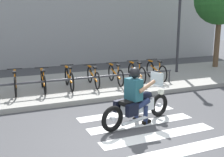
{
  "coord_description": "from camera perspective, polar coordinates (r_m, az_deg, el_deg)",
  "views": [
    {
      "loc": [
        -2.35,
        -4.8,
        2.53
      ],
      "look_at": [
        0.76,
        2.35,
        0.84
      ],
      "focal_mm": 43.94,
      "sensor_mm": 36.0,
      "label": 1
    }
  ],
  "objects": [
    {
      "name": "rider",
      "position": [
        6.64,
        5.0,
        -2.81
      ],
      "size": [
        0.72,
        0.65,
        1.43
      ],
      "color": "#1E4C59",
      "rests_on": "ground"
    },
    {
      "name": "bicycle_5",
      "position": [
        10.29,
        0.75,
        0.81
      ],
      "size": [
        0.48,
        1.69,
        0.77
      ],
      "color": "black",
      "rests_on": "sidewalk"
    },
    {
      "name": "bicycle_4",
      "position": [
        9.96,
        -3.94,
        0.37
      ],
      "size": [
        0.48,
        1.68,
        0.75
      ],
      "color": "black",
      "rests_on": "sidewalk"
    },
    {
      "name": "crosswalk_stripe_4",
      "position": [
        7.61,
        3.18,
        -7.21
      ],
      "size": [
        2.8,
        0.4,
        0.01
      ],
      "primitive_type": "cube",
      "color": "white",
      "rests_on": "ground"
    },
    {
      "name": "crosswalk_stripe_3",
      "position": [
        6.95,
        6.18,
        -9.19
      ],
      "size": [
        2.8,
        0.4,
        0.01
      ],
      "primitive_type": "cube",
      "color": "white",
      "rests_on": "ground"
    },
    {
      "name": "ground_plane",
      "position": [
        5.91,
        2.4,
        -13.13
      ],
      "size": [
        48.0,
        48.0,
        0.0
      ],
      "primitive_type": "plane",
      "color": "#424244"
    },
    {
      "name": "crosswalk_stripe_2",
      "position": [
        6.32,
        9.84,
        -11.54
      ],
      "size": [
        2.8,
        0.4,
        0.01
      ],
      "primitive_type": "cube",
      "color": "white",
      "rests_on": "ground"
    },
    {
      "name": "building_backdrop",
      "position": [
        15.76,
        -15.42,
        14.79
      ],
      "size": [
        24.0,
        1.2,
        6.73
      ],
      "primitive_type": "cube",
      "color": "#9C9C9C",
      "rests_on": "ground"
    },
    {
      "name": "crosswalk_stripe_1",
      "position": [
        5.74,
        14.35,
        -14.32
      ],
      "size": [
        2.8,
        0.4,
        0.01
      ],
      "primitive_type": "cube",
      "color": "white",
      "rests_on": "ground"
    },
    {
      "name": "bicycle_3",
      "position": [
        9.7,
        -8.91,
        0.04
      ],
      "size": [
        0.48,
        1.66,
        0.8
      ],
      "color": "black",
      "rests_on": "sidewalk"
    },
    {
      "name": "bicycle_1",
      "position": [
        9.43,
        -19.46,
        -0.91
      ],
      "size": [
        0.48,
        1.63,
        0.78
      ],
      "color": "black",
      "rests_on": "sidewalk"
    },
    {
      "name": "bicycle_7",
      "position": [
        11.13,
        9.18,
        1.58
      ],
      "size": [
        0.48,
        1.73,
        0.8
      ],
      "color": "black",
      "rests_on": "sidewalk"
    },
    {
      "name": "motorcycle",
      "position": [
        6.79,
        5.45,
        -5.67
      ],
      "size": [
        2.17,
        0.9,
        1.2
      ],
      "color": "black",
      "rests_on": "ground"
    },
    {
      "name": "bicycle_2",
      "position": [
        9.53,
        -14.11,
        -0.49
      ],
      "size": [
        0.48,
        1.63,
        0.76
      ],
      "color": "black",
      "rests_on": "sidewalk"
    },
    {
      "name": "street_lamp",
      "position": [
        12.85,
        13.83,
        12.53
      ],
      "size": [
        0.28,
        0.28,
        4.45
      ],
      "color": "#2D2D33",
      "rests_on": "ground"
    },
    {
      "name": "bike_rack",
      "position": [
        9.29,
        -5.39,
        0.02
      ],
      "size": [
        6.85,
        0.07,
        0.49
      ],
      "color": "#333338",
      "rests_on": "sidewalk"
    },
    {
      "name": "bicycle_6",
      "position": [
        10.68,
        5.13,
        1.25
      ],
      "size": [
        0.48,
        1.67,
        0.8
      ],
      "color": "black",
      "rests_on": "sidewalk"
    },
    {
      "name": "sidewalk",
      "position": [
        10.43,
        -9.82,
        -1.61
      ],
      "size": [
        24.0,
        4.4,
        0.15
      ],
      "primitive_type": "cube",
      "color": "gray",
      "rests_on": "ground"
    }
  ]
}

